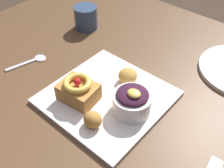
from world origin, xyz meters
The scene contains 8 objects.
dining_table centered at (0.00, 0.00, 0.64)m, with size 1.38×0.93×0.73m.
front_plate centered at (-0.04, -0.12, 0.74)m, with size 0.30×0.30×0.01m, color white.
cake_slice centered at (-0.09, -0.17, 0.77)m, with size 0.10×0.08×0.07m.
berry_ramekin centered at (0.04, -0.12, 0.77)m, with size 0.10×0.10×0.07m.
fritter_front centered at (-0.03, -0.04, 0.76)m, with size 0.05×0.05×0.04m, color gold.
fritter_middle centered at (0.00, -0.21, 0.76)m, with size 0.05×0.04×0.04m, color #BC7F38.
spoon centered at (-0.33, -0.15, 0.73)m, with size 0.05×0.12×0.00m.
coffee_mug centered at (-0.34, 0.10, 0.77)m, with size 0.08×0.08×0.08m, color #334766.
Camera 1 is at (0.29, -0.48, 1.24)m, focal length 42.28 mm.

